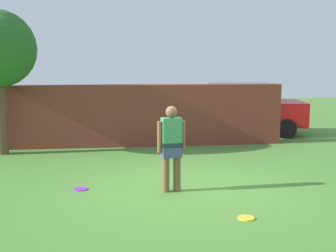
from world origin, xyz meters
TOP-DOWN VIEW (x-y plane):
  - ground_plane at (0.00, 0.00)m, footprint 40.00×40.00m
  - brick_wall at (-1.50, 4.51)m, footprint 10.11×0.50m
  - person at (-0.29, -0.16)m, footprint 0.54×0.26m
  - car at (2.84, 6.12)m, footprint 4.38×2.34m
  - frisbee_purple at (-2.01, 0.17)m, footprint 0.27×0.27m
  - frisbee_yellow at (0.68, -1.75)m, footprint 0.27×0.27m

SIDE VIEW (x-z plane):
  - ground_plane at x=0.00m, z-range 0.00..0.00m
  - frisbee_purple at x=-2.01m, z-range 0.00..0.02m
  - frisbee_yellow at x=0.68m, z-range 0.00..0.02m
  - car at x=2.84m, z-range 0.00..1.72m
  - brick_wall at x=-1.50m, z-range 0.00..1.77m
  - person at x=-0.29m, z-range 0.09..1.71m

